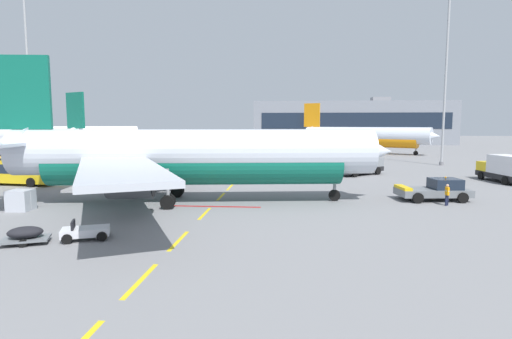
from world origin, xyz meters
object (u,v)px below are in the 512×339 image
(apron_shuttle_bus, at_px, (8,168))
(ground_power_truck, at_px, (505,168))
(airliner_far_right, at_px, (84,134))
(catering_truck, at_px, (359,163))
(airliner_far_center, at_px, (32,140))
(airliner_foreground, at_px, (189,156))
(ground_crew_worker, at_px, (447,193))
(apron_light_mast_far, at_px, (447,56))
(airliner_mid_left, at_px, (362,137))
(baggage_train, at_px, (26,235))
(pushback_tug, at_px, (435,190))
(apron_light_mast_near, at_px, (27,56))
(uld_cargo_container, at_px, (21,200))

(apron_shuttle_bus, xyz_separation_m, ground_power_truck, (55.72, 6.03, -0.10))
(airliner_far_right, bearing_deg, catering_truck, -42.20)
(airliner_far_center, bearing_deg, airliner_foreground, -43.67)
(ground_crew_worker, xyz_separation_m, apron_light_mast_far, (11.74, 34.17, 16.33))
(airliner_foreground, bearing_deg, apron_light_mast_far, 46.14)
(airliner_mid_left, relative_size, catering_truck, 4.61)
(catering_truck, xyz_separation_m, apron_light_mast_far, (15.59, 14.16, 15.70))
(airliner_foreground, relative_size, baggage_train, 4.09)
(pushback_tug, relative_size, ground_crew_worker, 3.54)
(airliner_far_right, bearing_deg, ground_crew_worker, -48.46)
(airliner_far_center, distance_m, ground_power_truck, 73.70)
(airliner_mid_left, distance_m, apron_light_mast_near, 68.36)
(apron_light_mast_far, bearing_deg, baggage_train, -129.63)
(airliner_far_center, relative_size, ground_crew_worker, 18.02)
(airliner_far_center, xyz_separation_m, ground_crew_worker, (58.89, -35.62, -2.78))
(airliner_far_right, height_order, baggage_train, airliner_far_right)
(pushback_tug, height_order, apron_shuttle_bus, apron_shuttle_bus)
(ground_power_truck, distance_m, uld_cargo_container, 49.11)
(airliner_mid_left, bearing_deg, apron_shuttle_bus, -131.58)
(ground_power_truck, height_order, uld_cargo_container, ground_power_truck)
(pushback_tug, relative_size, airliner_far_right, 0.19)
(airliner_foreground, distance_m, airliner_mid_left, 67.46)
(airliner_foreground, bearing_deg, airliner_mid_left, 68.15)
(baggage_train, relative_size, apron_light_mast_far, 0.30)
(airliner_mid_left, bearing_deg, apron_light_mast_far, -74.24)
(airliner_mid_left, height_order, catering_truck, airliner_mid_left)
(airliner_far_right, relative_size, baggage_train, 3.85)
(airliner_far_center, bearing_deg, apron_light_mast_near, -56.75)
(ground_power_truck, bearing_deg, baggage_train, -144.76)
(ground_crew_worker, height_order, apron_light_mast_far, apron_light_mast_far)
(pushback_tug, distance_m, airliner_mid_left, 60.10)
(airliner_mid_left, xyz_separation_m, apron_light_mast_near, (-56.79, -35.72, 13.13))
(airliner_foreground, xyz_separation_m, baggage_train, (-6.07, -12.85, -3.42))
(airliner_mid_left, relative_size, ground_crew_worker, 17.90)
(catering_truck, bearing_deg, ground_power_truck, -19.45)
(ground_crew_worker, bearing_deg, airliner_far_right, 131.54)
(airliner_mid_left, bearing_deg, ground_power_truck, -80.61)
(airliner_mid_left, bearing_deg, airliner_far_right, 164.55)
(airliner_far_center, xyz_separation_m, catering_truck, (55.04, -15.61, -2.16))
(apron_shuttle_bus, bearing_deg, apron_light_mast_far, 24.73)
(airliner_mid_left, height_order, uld_cargo_container, airliner_mid_left)
(apron_shuttle_bus, relative_size, uld_cargo_container, 7.36)
(apron_shuttle_bus, height_order, apron_light_mast_far, apron_light_mast_far)
(uld_cargo_container, xyz_separation_m, apron_light_mast_near, (-19.52, 31.34, 16.16))
(apron_shuttle_bus, bearing_deg, pushback_tug, -7.80)
(pushback_tug, xyz_separation_m, airliner_far_right, (-74.32, 81.51, 2.98))
(ground_crew_worker, bearing_deg, apron_light_mast_near, 153.30)
(pushback_tug, height_order, airliner_far_center, airliner_far_center)
(airliner_foreground, bearing_deg, pushback_tug, 7.27)
(airliner_far_right, bearing_deg, pushback_tug, -47.64)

